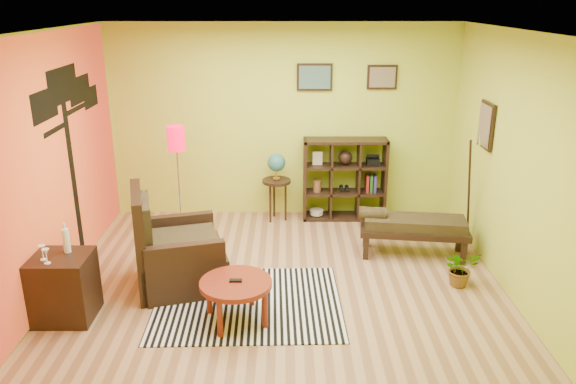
{
  "coord_description": "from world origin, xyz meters",
  "views": [
    {
      "loc": [
        0.06,
        -5.75,
        3.12
      ],
      "look_at": [
        0.07,
        0.18,
        1.05
      ],
      "focal_mm": 35.0,
      "sensor_mm": 36.0,
      "label": 1
    }
  ],
  "objects_px": {
    "armchair": "(175,256)",
    "cube_shelf": "(345,179)",
    "side_cabinet": "(64,287)",
    "floor_lamp": "(177,149)",
    "globe_table": "(276,170)",
    "bench": "(411,226)",
    "potted_plant": "(460,272)",
    "coffee_table": "(236,287)"
  },
  "relations": [
    {
      "from": "globe_table",
      "to": "cube_shelf",
      "type": "xyz_separation_m",
      "value": [
        1.01,
        0.08,
        -0.16
      ]
    },
    {
      "from": "cube_shelf",
      "to": "bench",
      "type": "relative_size",
      "value": 0.86
    },
    {
      "from": "floor_lamp",
      "to": "globe_table",
      "type": "height_order",
      "value": "floor_lamp"
    },
    {
      "from": "coffee_table",
      "to": "side_cabinet",
      "type": "height_order",
      "value": "side_cabinet"
    },
    {
      "from": "armchair",
      "to": "bench",
      "type": "bearing_deg",
      "value": 15.17
    },
    {
      "from": "coffee_table",
      "to": "globe_table",
      "type": "xyz_separation_m",
      "value": [
        0.36,
        2.74,
        0.38
      ]
    },
    {
      "from": "coffee_table",
      "to": "bench",
      "type": "distance_m",
      "value": 2.58
    },
    {
      "from": "bench",
      "to": "floor_lamp",
      "type": "bearing_deg",
      "value": 170.35
    },
    {
      "from": "floor_lamp",
      "to": "globe_table",
      "type": "bearing_deg",
      "value": 28.54
    },
    {
      "from": "cube_shelf",
      "to": "globe_table",
      "type": "bearing_deg",
      "value": -175.71
    },
    {
      "from": "armchair",
      "to": "floor_lamp",
      "type": "bearing_deg",
      "value": 96.94
    },
    {
      "from": "side_cabinet",
      "to": "armchair",
      "type": "bearing_deg",
      "value": 35.17
    },
    {
      "from": "floor_lamp",
      "to": "potted_plant",
      "type": "distance_m",
      "value": 3.8
    },
    {
      "from": "side_cabinet",
      "to": "potted_plant",
      "type": "height_order",
      "value": "side_cabinet"
    },
    {
      "from": "potted_plant",
      "to": "bench",
      "type": "bearing_deg",
      "value": 117.1
    },
    {
      "from": "armchair",
      "to": "side_cabinet",
      "type": "relative_size",
      "value": 1.17
    },
    {
      "from": "side_cabinet",
      "to": "globe_table",
      "type": "xyz_separation_m",
      "value": [
        2.11,
        2.67,
        0.41
      ]
    },
    {
      "from": "armchair",
      "to": "bench",
      "type": "xyz_separation_m",
      "value": [
        2.83,
        0.77,
        0.05
      ]
    },
    {
      "from": "armchair",
      "to": "globe_table",
      "type": "height_order",
      "value": "armchair"
    },
    {
      "from": "armchair",
      "to": "cube_shelf",
      "type": "relative_size",
      "value": 0.97
    },
    {
      "from": "coffee_table",
      "to": "bench",
      "type": "bearing_deg",
      "value": 36.57
    },
    {
      "from": "floor_lamp",
      "to": "bench",
      "type": "height_order",
      "value": "floor_lamp"
    },
    {
      "from": "side_cabinet",
      "to": "floor_lamp",
      "type": "bearing_deg",
      "value": 67.05
    },
    {
      "from": "side_cabinet",
      "to": "globe_table",
      "type": "height_order",
      "value": "globe_table"
    },
    {
      "from": "armchair",
      "to": "bench",
      "type": "relative_size",
      "value": 0.84
    },
    {
      "from": "cube_shelf",
      "to": "coffee_table",
      "type": "bearing_deg",
      "value": -115.87
    },
    {
      "from": "armchair",
      "to": "globe_table",
      "type": "bearing_deg",
      "value": 60.41
    },
    {
      "from": "floor_lamp",
      "to": "potted_plant",
      "type": "relative_size",
      "value": 3.64
    },
    {
      "from": "coffee_table",
      "to": "bench",
      "type": "xyz_separation_m",
      "value": [
        2.07,
        1.54,
        0.01
      ]
    },
    {
      "from": "side_cabinet",
      "to": "coffee_table",
      "type": "bearing_deg",
      "value": -2.36
    },
    {
      "from": "coffee_table",
      "to": "cube_shelf",
      "type": "relative_size",
      "value": 0.6
    },
    {
      "from": "floor_lamp",
      "to": "cube_shelf",
      "type": "height_order",
      "value": "floor_lamp"
    },
    {
      "from": "globe_table",
      "to": "potted_plant",
      "type": "bearing_deg",
      "value": -43.24
    },
    {
      "from": "cube_shelf",
      "to": "potted_plant",
      "type": "relative_size",
      "value": 2.8
    },
    {
      "from": "floor_lamp",
      "to": "potted_plant",
      "type": "xyz_separation_m",
      "value": [
        3.39,
        -1.3,
        -1.1
      ]
    },
    {
      "from": "floor_lamp",
      "to": "bench",
      "type": "bearing_deg",
      "value": -9.65
    },
    {
      "from": "bench",
      "to": "coffee_table",
      "type": "bearing_deg",
      "value": -143.43
    },
    {
      "from": "cube_shelf",
      "to": "bench",
      "type": "height_order",
      "value": "cube_shelf"
    },
    {
      "from": "cube_shelf",
      "to": "floor_lamp",
      "type": "bearing_deg",
      "value": -161.38
    },
    {
      "from": "armchair",
      "to": "side_cabinet",
      "type": "distance_m",
      "value": 1.21
    },
    {
      "from": "globe_table",
      "to": "potted_plant",
      "type": "distance_m",
      "value": 2.97
    },
    {
      "from": "floor_lamp",
      "to": "globe_table",
      "type": "distance_m",
      "value": 1.53
    }
  ]
}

